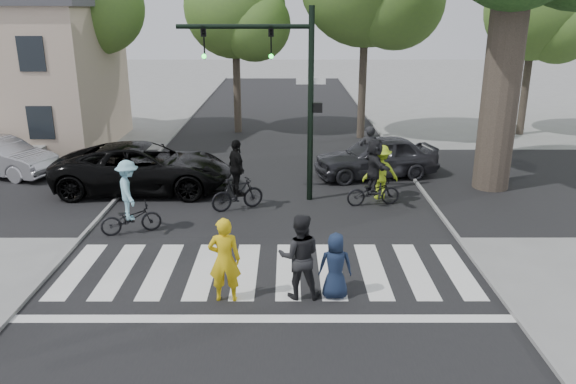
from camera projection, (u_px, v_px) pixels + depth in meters
name	position (u px, v px, depth m)	size (l,w,h in m)	color
ground	(265.00, 290.00, 12.31)	(120.00, 120.00, 0.00)	gray
road_stem	(272.00, 212.00, 17.07)	(10.00, 70.00, 0.01)	black
road_cross	(274.00, 183.00, 19.92)	(70.00, 10.00, 0.01)	black
curb_left	(106.00, 211.00, 17.05)	(0.10, 70.00, 0.10)	gray
curb_right	(437.00, 211.00, 17.06)	(0.10, 70.00, 0.10)	gray
crosswalk	(266.00, 276.00, 12.94)	(10.00, 3.85, 0.01)	silver
traffic_signal	(283.00, 78.00, 17.00)	(4.45, 0.29, 6.00)	black
bg_tree_2	(240.00, 12.00, 26.33)	(5.04, 4.80, 8.40)	brown
bg_tree_4	(541.00, 15.00, 25.91)	(4.83, 4.60, 8.15)	brown
house	(13.00, 60.00, 24.42)	(8.40, 8.10, 8.82)	tan
pedestrian_woman	(225.00, 260.00, 11.63)	(0.68, 0.44, 1.86)	yellow
pedestrian_child	(335.00, 266.00, 11.82)	(0.71, 0.46, 1.46)	#18253F
pedestrian_adult	(300.00, 256.00, 11.78)	(0.91, 0.71, 1.87)	black
cyclist_left	(130.00, 202.00, 15.21)	(1.72, 1.21, 2.07)	black
cyclist_mid	(237.00, 181.00, 17.03)	(1.72, 1.18, 2.20)	black
cyclist_right	(374.00, 176.00, 17.40)	(1.77, 1.64, 2.15)	black
car_suv	(144.00, 168.00, 18.86)	(2.71, 5.87, 1.63)	black
car_silver	(1.00, 157.00, 20.63)	(1.48, 4.25, 1.40)	#B1B0B5
car_grey	(376.00, 157.00, 20.47)	(1.81, 4.49, 1.53)	#2D2D32
bystander_hivis	(381.00, 172.00, 18.06)	(1.15, 0.66, 1.78)	#B8E223
bystander_dark	(369.00, 152.00, 20.29)	(0.70, 0.46, 1.93)	black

